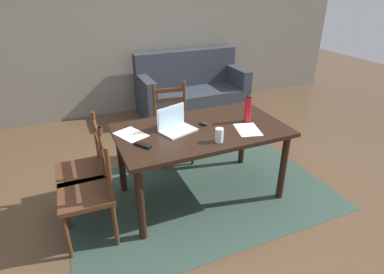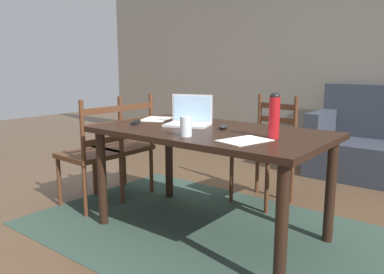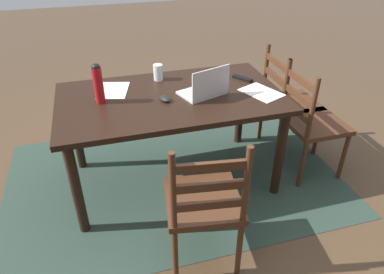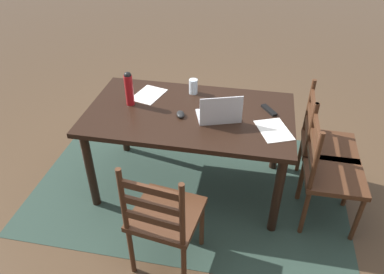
{
  "view_description": "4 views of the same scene",
  "coord_description": "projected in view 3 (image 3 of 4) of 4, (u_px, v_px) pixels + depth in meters",
  "views": [
    {
      "loc": [
        -1.18,
        -2.5,
        2.05
      ],
      "look_at": [
        -0.11,
        -0.04,
        0.71
      ],
      "focal_mm": 29.47,
      "sensor_mm": 36.0,
      "label": 1
    },
    {
      "loc": [
        1.53,
        -2.16,
        1.21
      ],
      "look_at": [
        -0.11,
        -0.07,
        0.71
      ],
      "focal_mm": 35.68,
      "sensor_mm": 36.0,
      "label": 2
    },
    {
      "loc": [
        0.49,
        2.29,
        1.89
      ],
      "look_at": [
        -0.12,
        0.14,
        0.48
      ],
      "focal_mm": 33.07,
      "sensor_mm": 36.0,
      "label": 3
    },
    {
      "loc": [
        -0.49,
        2.43,
        2.29
      ],
      "look_at": [
        -0.01,
        -0.04,
        0.5
      ],
      "focal_mm": 34.4,
      "sensor_mm": 36.0,
      "label": 4
    }
  ],
  "objects": [
    {
      "name": "chair_far_head",
      "position": [
        204.0,
        203.0,
        2.06
      ],
      "size": [
        0.5,
        0.5,
        0.95
      ],
      "color": "#4C2B19",
      "rests_on": "ground"
    },
    {
      "name": "drinking_glass",
      "position": [
        158.0,
        72.0,
        2.79
      ],
      "size": [
        0.07,
        0.07,
        0.13
      ],
      "primitive_type": "cylinder",
      "color": "silver",
      "rests_on": "dining_table"
    },
    {
      "name": "area_rug",
      "position": [
        174.0,
        178.0,
        2.98
      ],
      "size": [
        2.71,
        1.76,
        0.01
      ],
      "primitive_type": "cube",
      "color": "#2D4238",
      "rests_on": "ground"
    },
    {
      "name": "dining_table",
      "position": [
        171.0,
        107.0,
        2.62
      ],
      "size": [
        1.63,
        0.93,
        0.77
      ],
      "color": "black",
      "rests_on": "ground"
    },
    {
      "name": "paper_stack_right",
      "position": [
        261.0,
        92.0,
        2.62
      ],
      "size": [
        0.31,
        0.35,
        0.0
      ],
      "primitive_type": "cube",
      "rotation": [
        0.0,
        0.0,
        0.4
      ],
      "color": "white",
      "rests_on": "dining_table"
    },
    {
      "name": "tv_remote",
      "position": [
        242.0,
        78.0,
        2.82
      ],
      "size": [
        0.13,
        0.17,
        0.02
      ],
      "primitive_type": "cube",
      "rotation": [
        0.0,
        0.0,
        0.6
      ],
      "color": "black",
      "rests_on": "dining_table"
    },
    {
      "name": "paper_stack_left",
      "position": [
        113.0,
        90.0,
        2.65
      ],
      "size": [
        0.28,
        0.34,
        0.0
      ],
      "primitive_type": "cube",
      "rotation": [
        0.0,
        0.0,
        -0.26
      ],
      "color": "white",
      "rests_on": "dining_table"
    },
    {
      "name": "chair_left_near",
      "position": [
        288.0,
        103.0,
        3.15
      ],
      "size": [
        0.45,
        0.45,
        0.95
      ],
      "color": "#4C2B19",
      "rests_on": "ground"
    },
    {
      "name": "chair_left_far",
      "position": [
        311.0,
        123.0,
        2.84
      ],
      "size": [
        0.44,
        0.44,
        0.95
      ],
      "color": "#4C2B19",
      "rests_on": "ground"
    },
    {
      "name": "water_bottle",
      "position": [
        98.0,
        83.0,
        2.4
      ],
      "size": [
        0.07,
        0.07,
        0.29
      ],
      "color": "#A81419",
      "rests_on": "dining_table"
    },
    {
      "name": "laptop",
      "position": [
        206.0,
        88.0,
        2.54
      ],
      "size": [
        0.37,
        0.31,
        0.23
      ],
      "color": "silver",
      "rests_on": "dining_table"
    },
    {
      "name": "computer_mouse",
      "position": [
        165.0,
        99.0,
        2.49
      ],
      "size": [
        0.09,
        0.11,
        0.03
      ],
      "primitive_type": "ellipsoid",
      "rotation": [
        0.0,
        0.0,
        0.31
      ],
      "color": "black",
      "rests_on": "dining_table"
    },
    {
      "name": "ground_plane",
      "position": [
        174.0,
        178.0,
        2.99
      ],
      "size": [
        14.0,
        14.0,
        0.0
      ],
      "primitive_type": "plane",
      "color": "brown"
    }
  ]
}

